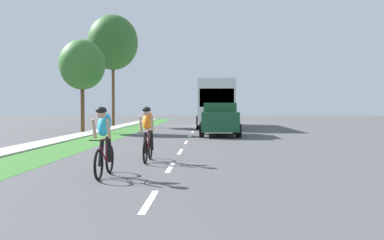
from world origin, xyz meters
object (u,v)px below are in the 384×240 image
cyclist_lead (104,141)px  suv_dark_green (219,118)px  bus_white (215,102)px  street_tree_near (82,65)px  street_tree_far (113,43)px  cyclist_trailing (148,134)px

cyclist_lead → suv_dark_green: suv_dark_green is taller
cyclist_lead → bus_white: 24.64m
suv_dark_green → street_tree_near: 9.32m
cyclist_lead → street_tree_far: 26.49m
bus_white → street_tree_near: bearing=-137.3°
bus_white → street_tree_near: size_ratio=2.03×
cyclist_trailing → bus_white: bus_white is taller
suv_dark_green → bus_white: 10.34m
cyclist_lead → cyclist_trailing: same height
street_tree_near → cyclist_lead: bearing=-72.2°
street_tree_near → suv_dark_green: bearing=-17.5°
cyclist_trailing → street_tree_near: (-5.99, 14.06, 3.34)m
cyclist_trailing → street_tree_far: bearing=104.8°
street_tree_near → street_tree_far: (0.04, 8.47, 2.61)m
cyclist_lead → cyclist_trailing: (0.60, 2.73, 0.00)m
suv_dark_green → cyclist_trailing: bearing=-101.6°
cyclist_trailing → suv_dark_green: suv_dark_green is taller
bus_white → street_tree_far: size_ratio=1.29×
cyclist_trailing → suv_dark_green: bearing=78.4°
cyclist_lead → suv_dark_green: bearing=78.2°
bus_white → cyclist_trailing: bearing=-96.0°
cyclist_lead → street_tree_far: size_ratio=0.19×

